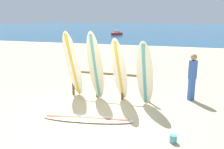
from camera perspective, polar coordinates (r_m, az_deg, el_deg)
ground_plane at (r=7.37m, az=-5.05°, el=-9.43°), size 120.00×120.00×0.00m
ocean_water at (r=64.39m, az=15.17°, el=10.32°), size 120.00×80.00×0.01m
surfboard_rack at (r=8.65m, az=-0.59°, el=-1.39°), size 2.90×0.09×1.03m
surfboard_leaning_far_left at (r=8.72m, az=-9.00°, el=2.26°), size 0.70×0.87×2.39m
surfboard_leaning_left at (r=8.31m, az=-3.84°, el=1.88°), size 0.64×0.73×2.40m
surfboard_leaning_center_left at (r=8.08m, az=1.72°, el=0.91°), size 0.57×1.02×2.22m
surfboard_leaning_center at (r=7.83m, az=7.54°, el=0.10°), size 0.66×0.63×2.14m
surfboard_lying_on_sand at (r=7.09m, az=-5.69°, el=-10.10°), size 2.63×0.91×0.08m
beachgoer_standing at (r=8.84m, az=18.03°, el=-0.12°), size 0.30×0.30×1.61m
small_boat_offshore at (r=38.68m, az=1.13°, el=9.46°), size 1.34×2.18×0.71m
sand_bucket at (r=6.04m, az=13.91°, el=-14.18°), size 0.17×0.17×0.19m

